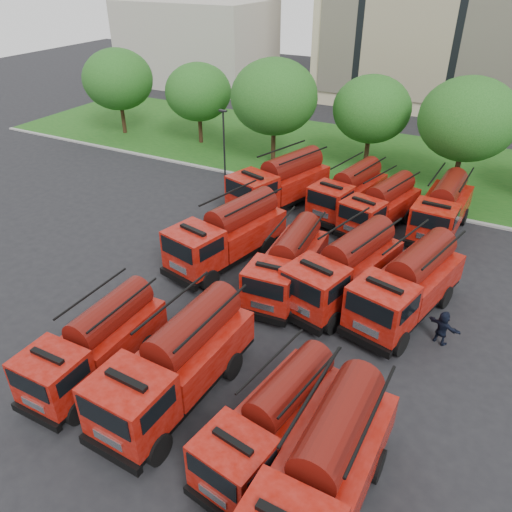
{
  "coord_description": "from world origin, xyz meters",
  "views": [
    {
      "loc": [
        8.98,
        -13.66,
        14.64
      ],
      "look_at": [
        -0.95,
        5.15,
        1.8
      ],
      "focal_mm": 35.0,
      "sensor_mm": 36.0,
      "label": 1
    }
  ],
  "objects_px": {
    "fire_truck_0": "(96,343)",
    "firefighter_2": "(336,466)",
    "fire_truck_3": "(322,472)",
    "firefighter_5": "(439,342)",
    "fire_truck_9": "(348,191)",
    "firefighter_1": "(230,486)",
    "fire_truck_5": "(288,264)",
    "fire_truck_8": "(280,183)",
    "fire_truck_11": "(442,208)",
    "firefighter_4": "(144,333)",
    "fire_truck_2": "(273,420)",
    "fire_truck_7": "(408,285)",
    "fire_truck_4": "(228,234)",
    "fire_truck_1": "(177,362)",
    "fire_truck_6": "(345,268)",
    "fire_truck_10": "(381,206)"
  },
  "relations": [
    {
      "from": "fire_truck_0",
      "to": "firefighter_2",
      "type": "distance_m",
      "value": 10.17
    },
    {
      "from": "fire_truck_3",
      "to": "fire_truck_0",
      "type": "bearing_deg",
      "value": 173.56
    },
    {
      "from": "firefighter_2",
      "to": "firefighter_5",
      "type": "relative_size",
      "value": 1.19
    },
    {
      "from": "fire_truck_9",
      "to": "firefighter_1",
      "type": "xyz_separation_m",
      "value": [
        3.27,
        -20.86,
        -1.54
      ]
    },
    {
      "from": "fire_truck_5",
      "to": "fire_truck_8",
      "type": "relative_size",
      "value": 0.85
    },
    {
      "from": "fire_truck_3",
      "to": "fire_truck_8",
      "type": "distance_m",
      "value": 21.5
    },
    {
      "from": "fire_truck_11",
      "to": "firefighter_5",
      "type": "distance_m",
      "value": 10.92
    },
    {
      "from": "fire_truck_8",
      "to": "fire_truck_9",
      "type": "bearing_deg",
      "value": 33.97
    },
    {
      "from": "fire_truck_8",
      "to": "firefighter_4",
      "type": "bearing_deg",
      "value": -72.12
    },
    {
      "from": "firefighter_1",
      "to": "fire_truck_8",
      "type": "bearing_deg",
      "value": 124.42
    },
    {
      "from": "fire_truck_8",
      "to": "firefighter_1",
      "type": "bearing_deg",
      "value": -51.95
    },
    {
      "from": "fire_truck_2",
      "to": "fire_truck_8",
      "type": "bearing_deg",
      "value": 123.66
    },
    {
      "from": "firefighter_2",
      "to": "fire_truck_7",
      "type": "bearing_deg",
      "value": -12.01
    },
    {
      "from": "fire_truck_4",
      "to": "fire_truck_5",
      "type": "relative_size",
      "value": 1.14
    },
    {
      "from": "fire_truck_2",
      "to": "fire_truck_5",
      "type": "height_order",
      "value": "fire_truck_5"
    },
    {
      "from": "fire_truck_2",
      "to": "fire_truck_11",
      "type": "relative_size",
      "value": 0.93
    },
    {
      "from": "fire_truck_5",
      "to": "firefighter_4",
      "type": "distance_m",
      "value": 7.68
    },
    {
      "from": "fire_truck_7",
      "to": "firefighter_4",
      "type": "distance_m",
      "value": 12.25
    },
    {
      "from": "fire_truck_7",
      "to": "firefighter_2",
      "type": "height_order",
      "value": "fire_truck_7"
    },
    {
      "from": "firefighter_4",
      "to": "fire_truck_8",
      "type": "bearing_deg",
      "value": -73.48
    },
    {
      "from": "fire_truck_0",
      "to": "fire_truck_9",
      "type": "xyz_separation_m",
      "value": [
        4.02,
        18.82,
        0.05
      ]
    },
    {
      "from": "fire_truck_7",
      "to": "fire_truck_11",
      "type": "height_order",
      "value": "fire_truck_7"
    },
    {
      "from": "fire_truck_1",
      "to": "firefighter_5",
      "type": "relative_size",
      "value": 4.59
    },
    {
      "from": "fire_truck_11",
      "to": "fire_truck_9",
      "type": "bearing_deg",
      "value": -176.44
    },
    {
      "from": "fire_truck_0",
      "to": "firefighter_2",
      "type": "height_order",
      "value": "fire_truck_0"
    },
    {
      "from": "fire_truck_3",
      "to": "fire_truck_11",
      "type": "bearing_deg",
      "value": 91.69
    },
    {
      "from": "fire_truck_5",
      "to": "firefighter_1",
      "type": "distance_m",
      "value": 11.46
    },
    {
      "from": "fire_truck_6",
      "to": "fire_truck_11",
      "type": "height_order",
      "value": "fire_truck_6"
    },
    {
      "from": "fire_truck_6",
      "to": "fire_truck_10",
      "type": "relative_size",
      "value": 1.13
    },
    {
      "from": "fire_truck_5",
      "to": "firefighter_5",
      "type": "relative_size",
      "value": 4.19
    },
    {
      "from": "fire_truck_7",
      "to": "firefighter_4",
      "type": "height_order",
      "value": "fire_truck_7"
    },
    {
      "from": "fire_truck_6",
      "to": "fire_truck_8",
      "type": "distance_m",
      "value": 10.74
    },
    {
      "from": "fire_truck_11",
      "to": "firefighter_4",
      "type": "xyz_separation_m",
      "value": [
        -9.91,
        -16.19,
        -1.59
      ]
    },
    {
      "from": "fire_truck_2",
      "to": "fire_truck_10",
      "type": "distance_m",
      "value": 17.88
    },
    {
      "from": "fire_truck_6",
      "to": "fire_truck_10",
      "type": "height_order",
      "value": "fire_truck_6"
    },
    {
      "from": "fire_truck_7",
      "to": "fire_truck_9",
      "type": "distance_m",
      "value": 11.0
    },
    {
      "from": "firefighter_5",
      "to": "fire_truck_1",
      "type": "bearing_deg",
      "value": 65.4
    },
    {
      "from": "fire_truck_3",
      "to": "firefighter_2",
      "type": "bearing_deg",
      "value": 91.74
    },
    {
      "from": "fire_truck_8",
      "to": "fire_truck_10",
      "type": "xyz_separation_m",
      "value": [
        6.74,
        0.21,
        -0.28
      ]
    },
    {
      "from": "firefighter_2",
      "to": "firefighter_4",
      "type": "relative_size",
      "value": 1.0
    },
    {
      "from": "fire_truck_5",
      "to": "firefighter_1",
      "type": "relative_size",
      "value": 3.91
    },
    {
      "from": "fire_truck_2",
      "to": "fire_truck_10",
      "type": "relative_size",
      "value": 0.96
    },
    {
      "from": "fire_truck_6",
      "to": "fire_truck_11",
      "type": "xyz_separation_m",
      "value": [
        2.93,
        9.35,
        -0.08
      ]
    },
    {
      "from": "fire_truck_3",
      "to": "fire_truck_6",
      "type": "distance_m",
      "value": 11.35
    },
    {
      "from": "firefighter_1",
      "to": "firefighter_4",
      "type": "relative_size",
      "value": 0.9
    },
    {
      "from": "fire_truck_5",
      "to": "firefighter_4",
      "type": "bearing_deg",
      "value": -129.07
    },
    {
      "from": "fire_truck_0",
      "to": "firefighter_1",
      "type": "bearing_deg",
      "value": -15.65
    },
    {
      "from": "firefighter_4",
      "to": "fire_truck_5",
      "type": "bearing_deg",
      "value": -109.24
    },
    {
      "from": "firefighter_4",
      "to": "firefighter_1",
      "type": "bearing_deg",
      "value": 162.41
    },
    {
      "from": "firefighter_1",
      "to": "firefighter_2",
      "type": "height_order",
      "value": "firefighter_2"
    }
  ]
}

